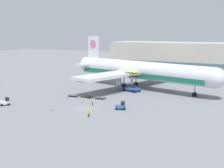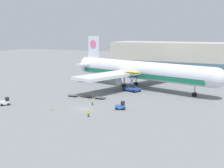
# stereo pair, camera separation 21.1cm
# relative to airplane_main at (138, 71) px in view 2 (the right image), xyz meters

# --- Properties ---
(ground_plane) EXTENTS (400.00, 400.00, 0.00)m
(ground_plane) POSITION_rel_airplane_main_xyz_m (-0.94, -32.28, -5.84)
(ground_plane) COLOR slate
(terminal_building) EXTENTS (90.00, 18.20, 14.00)m
(terminal_building) POSITION_rel_airplane_main_xyz_m (18.65, 38.64, 1.15)
(terminal_building) COLOR #BCB7A8
(terminal_building) RESTS_ON ground_plane
(airplane_main) EXTENTS (56.92, 48.46, 17.00)m
(airplane_main) POSITION_rel_airplane_main_xyz_m (0.00, 0.00, 0.00)
(airplane_main) COLOR silver
(airplane_main) RESTS_ON ground_plane
(scissor_lift_loader) EXTENTS (5.79, 4.47, 6.26)m
(scissor_lift_loader) POSITION_rel_airplane_main_xyz_m (0.51, -6.19, -3.51)
(scissor_lift_loader) COLOR #284C99
(scissor_lift_loader) RESTS_ON ground_plane
(baggage_tug_foreground) EXTENTS (2.64, 2.80, 2.00)m
(baggage_tug_foreground) POSITION_rel_airplane_main_xyz_m (-20.41, -38.37, -4.96)
(baggage_tug_foreground) COLOR silver
(baggage_tug_foreground) RESTS_ON ground_plane
(baggage_tug_mid) EXTENTS (2.77, 2.31, 2.00)m
(baggage_tug_mid) POSITION_rel_airplane_main_xyz_m (7.63, -28.60, -4.96)
(baggage_tug_mid) COLOR #2D66B7
(baggage_tug_mid) RESTS_ON ground_plane
(baggage_dolly_lead) EXTENTS (3.71, 1.54, 0.48)m
(baggage_dolly_lead) POSITION_rel_airplane_main_xyz_m (-11.28, -21.53, -5.45)
(baggage_dolly_lead) COLOR #56565B
(baggage_dolly_lead) RESTS_ON ground_plane
(baggage_dolly_second) EXTENTS (3.71, 1.54, 0.48)m
(baggage_dolly_second) POSITION_rel_airplane_main_xyz_m (-7.36, -20.59, -5.45)
(baggage_dolly_second) COLOR #56565B
(baggage_dolly_second) RESTS_ON ground_plane
(baggage_dolly_third) EXTENTS (3.71, 1.54, 0.48)m
(baggage_dolly_third) POSITION_rel_airplane_main_xyz_m (-2.69, -20.71, -5.45)
(baggage_dolly_third) COLOR #56565B
(baggage_dolly_third) RESTS_ON ground_plane
(ground_crew_near) EXTENTS (0.54, 0.33, 1.69)m
(ground_crew_near) POSITION_rel_airplane_main_xyz_m (4.27, -37.93, -4.85)
(ground_crew_near) COLOR black
(ground_crew_near) RESTS_ON ground_plane
(ground_crew_far) EXTENTS (0.46, 0.40, 1.79)m
(ground_crew_far) POSITION_rel_airplane_main_xyz_m (-0.66, -28.21, -4.78)
(ground_crew_far) COLOR black
(ground_crew_far) RESTS_ON ground_plane
(traffic_cone_near) EXTENTS (0.40, 0.40, 0.66)m
(traffic_cone_near) POSITION_rel_airplane_main_xyz_m (-6.80, -36.91, -5.52)
(traffic_cone_near) COLOR black
(traffic_cone_near) RESTS_ON ground_plane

